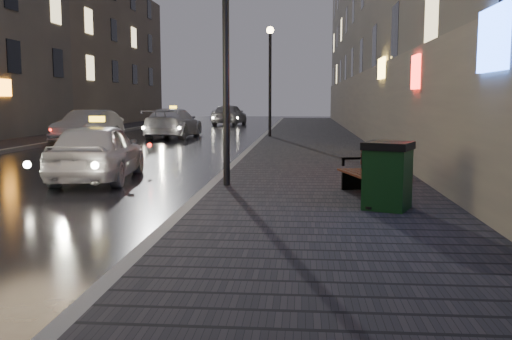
# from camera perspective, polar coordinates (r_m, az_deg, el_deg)

# --- Properties ---
(sidewalk) EXTENTS (4.60, 58.00, 0.15)m
(sidewalk) POSITION_cam_1_polar(r_m,az_deg,el_deg) (26.95, 5.63, 3.05)
(sidewalk) COLOR black
(sidewalk) RESTS_ON ground
(curb) EXTENTS (0.20, 58.00, 0.15)m
(curb) POSITION_cam_1_polar(r_m,az_deg,el_deg) (27.02, 0.53, 3.09)
(curb) COLOR slate
(curb) RESTS_ON ground
(sidewalk_far) EXTENTS (2.40, 58.00, 0.15)m
(sidewalk_far) POSITION_cam_1_polar(r_m,az_deg,el_deg) (29.56, -19.63, 3.02)
(sidewalk_far) COLOR black
(sidewalk_far) RESTS_ON ground
(curb_far) EXTENTS (0.20, 58.00, 0.15)m
(curb_far) POSITION_cam_1_polar(r_m,az_deg,el_deg) (29.05, -17.29, 3.05)
(curb_far) COLOR slate
(curb_far) RESTS_ON ground
(building_near) EXTENTS (1.80, 50.00, 13.00)m
(building_near) POSITION_cam_1_polar(r_m,az_deg,el_deg) (31.43, 11.72, 15.25)
(building_near) COLOR #605B54
(building_near) RESTS_ON ground
(building_far_c) EXTENTS (6.00, 22.00, 11.00)m
(building_far_c) POSITION_cam_1_polar(r_m,az_deg,el_deg) (48.11, -16.28, 11.03)
(building_far_c) COLOR #6B6051
(building_far_c) RESTS_ON ground
(lamp_near) EXTENTS (0.36, 0.36, 5.28)m
(lamp_near) POSITION_cam_1_polar(r_m,az_deg,el_deg) (12.09, -3.04, 14.34)
(lamp_near) COLOR black
(lamp_near) RESTS_ON sidewalk
(lamp_far) EXTENTS (0.36, 0.36, 5.28)m
(lamp_far) POSITION_cam_1_polar(r_m,az_deg,el_deg) (27.97, 1.42, 10.22)
(lamp_far) COLOR black
(lamp_far) RESTS_ON sidewalk
(bench) EXTENTS (1.01, 1.77, 0.86)m
(bench) POSITION_cam_1_polar(r_m,az_deg,el_deg) (10.99, 11.31, -0.27)
(bench) COLOR black
(bench) RESTS_ON sidewalk
(trash_bin) EXTENTS (0.96, 0.96, 1.12)m
(trash_bin) POSITION_cam_1_polar(r_m,az_deg,el_deg) (9.66, 13.02, -0.50)
(trash_bin) COLOR black
(trash_bin) RESTS_ON sidewalk
(taxi_near) EXTENTS (2.09, 4.31, 1.42)m
(taxi_near) POSITION_cam_1_polar(r_m,az_deg,el_deg) (14.31, -15.51, 1.81)
(taxi_near) COLOR silver
(taxi_near) RESTS_ON ground
(car_left_mid) EXTENTS (1.98, 4.59, 1.47)m
(car_left_mid) POSITION_cam_1_polar(r_m,az_deg,el_deg) (27.01, -16.43, 4.20)
(car_left_mid) COLOR gray
(car_left_mid) RESTS_ON ground
(taxi_mid) EXTENTS (2.32, 5.23, 1.49)m
(taxi_mid) POSITION_cam_1_polar(r_m,az_deg,el_deg) (29.73, -8.26, 4.68)
(taxi_mid) COLOR white
(taxi_mid) RESTS_ON ground
(car_far) EXTENTS (2.53, 4.92, 1.60)m
(car_far) POSITION_cam_1_polar(r_m,az_deg,el_deg) (44.00, -2.69, 5.58)
(car_far) COLOR #919299
(car_far) RESTS_ON ground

